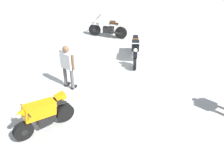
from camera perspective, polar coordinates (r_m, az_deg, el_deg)
ground_plane at (r=10.76m, az=-2.56°, el=0.25°), size 40.00×40.00×0.00m
motorcycle_silver_cruiser at (r=13.80m, az=-0.93°, el=10.25°), size 1.39×1.72×1.09m
motorcycle_orange_sportbike at (r=8.07m, az=-14.94°, el=-8.39°), size 0.85×1.93×1.14m
motorcycle_black_cruiser at (r=11.52m, az=5.13°, el=5.41°), size 1.92×1.06×1.09m
person_in_white_shirt at (r=9.51m, az=-9.80°, el=2.19°), size 0.61×0.51×1.75m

